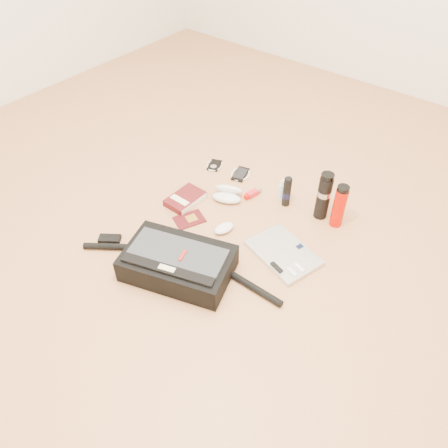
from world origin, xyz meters
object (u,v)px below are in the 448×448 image
object	(u,v)px
thermos_black	(324,196)
thermos_red	(339,206)
messenger_bag	(177,263)
laptop	(284,253)
book	(185,199)

from	to	relation	value
thermos_black	thermos_red	xyz separation A→B (m)	(0.09, -0.01, -0.01)
messenger_bag	laptop	xyz separation A→B (m)	(0.31, 0.37, -0.05)
thermos_black	thermos_red	size ratio (longest dim) A/B	1.11
messenger_bag	book	world-z (taller)	messenger_bag
messenger_bag	book	xyz separation A→B (m)	(-0.29, 0.37, -0.04)
book	thermos_red	size ratio (longest dim) A/B	0.86
book	thermos_black	world-z (taller)	thermos_black
book	thermos_red	bearing A→B (deg)	26.79
messenger_bag	thermos_red	world-z (taller)	thermos_red
laptop	book	distance (m)	0.60
thermos_black	thermos_red	bearing A→B (deg)	-4.33
messenger_bag	laptop	world-z (taller)	messenger_bag
laptop	thermos_black	bearing A→B (deg)	106.91
messenger_bag	thermos_black	world-z (taller)	thermos_black
laptop	thermos_black	world-z (taller)	thermos_black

